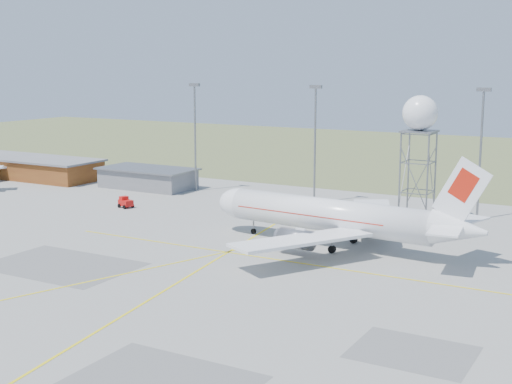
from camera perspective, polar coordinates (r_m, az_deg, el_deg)
The scene contains 11 objects.
ground at distance 66.26m, azimuth -11.95°, elevation -11.24°, with size 400.00×400.00×0.00m, color #969691.
grass_strip at distance 191.99m, azimuth 16.74°, elevation 2.57°, with size 400.00×120.00×0.03m, color #5C713E.
building_orange at distance 160.18m, azimuth -17.59°, elevation 1.87°, with size 33.00×12.00×4.30m.
building_grey at distance 141.50m, azimuth -8.65°, elevation 1.12°, with size 19.00×10.00×3.90m.
mast_a at distance 136.01m, azimuth -4.90°, elevation 5.12°, with size 2.20×0.50×20.50m.
mast_b at distance 123.72m, azimuth 4.75°, elevation 4.62°, with size 2.20×0.50×20.50m.
mast_c at distance 114.97m, azimuth 17.56°, elevation 3.77°, with size 2.20×0.50×20.50m.
airliner_main at distance 94.95m, azimuth 6.20°, elevation -1.96°, with size 39.18×37.97×13.33m.
radar_tower at distance 111.90m, azimuth 12.88°, elevation 3.20°, with size 5.35×5.35×19.38m.
fire_truck at distance 110.54m, azimuth 5.91°, elevation -1.56°, with size 8.68×5.16×3.30m.
baggage_tug at distance 122.75m, azimuth -10.39°, elevation -0.91°, with size 2.77×2.49×1.88m.
Camera 1 is at (41.31, -45.96, 23.92)m, focal length 50.00 mm.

